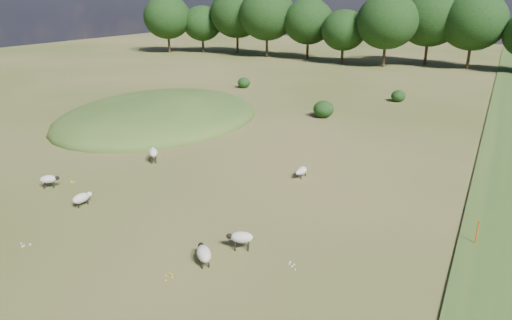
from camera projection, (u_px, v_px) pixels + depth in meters
The scene contains 11 objects.
ground at pixel (319, 115), 41.74m from camera, with size 160.00×160.00×0.00m, color #3B4F18.
mound at pixel (160, 119), 40.44m from camera, with size 16.00×20.00×4.00m, color #33561E.
treeline at pixel (398, 22), 69.37m from camera, with size 96.28×14.66×11.70m.
shrubs at pixel (318, 97), 45.60m from camera, with size 19.17×11.35×1.50m.
marker_post at pixel (477, 233), 19.65m from camera, with size 0.06×0.06×1.20m, color #D8590C.
sheep_0 at pixel (301, 171), 27.17m from camera, with size 0.58×1.14×0.65m.
sheep_1 at pixel (204, 253), 18.36m from camera, with size 1.20×1.20×0.75m.
sheep_2 at pixel (241, 237), 19.33m from camera, with size 1.20×0.85×0.84m.
sheep_3 at pixel (49, 179), 25.61m from camera, with size 1.02×0.94×0.76m.
sheep_4 at pixel (82, 198), 23.49m from camera, with size 0.60×1.19×0.67m.
sheep_5 at pixel (153, 153), 29.63m from camera, with size 1.14×1.22×0.92m.
Camera 1 is at (14.10, -18.59, 10.23)m, focal length 32.00 mm.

